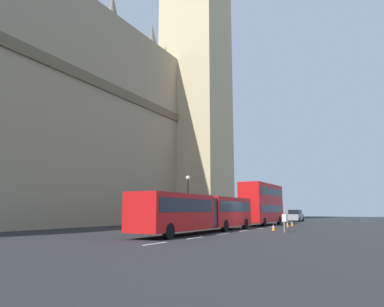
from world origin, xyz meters
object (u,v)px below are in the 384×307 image
Objects in this scene: traffic_cone_west at (273,228)px; street_lamp at (188,197)px; pedestrian_near_cones at (285,221)px; traffic_cone_east at (292,224)px; articulated_bus at (202,211)px; double_decker_bus at (262,202)px; sedan_lead at (296,216)px; traffic_cone_middle at (287,225)px; clock_tower at (196,8)px.

traffic_cone_west is 9.32m from street_lamp.
pedestrian_near_cones is at bearing -135.95° from traffic_cone_west.
traffic_cone_west is 9.86m from traffic_cone_east.
articulated_bus is 6.86m from traffic_cone_west.
pedestrian_near_cones is (-12.62, -5.73, -1.80)m from double_decker_bus.
traffic_cone_west is 0.34× the size of pedestrian_near_cones.
articulated_bus reaches higher than traffic_cone_east.
street_lamp is at bearing 170.01° from sedan_lead.
traffic_cone_east is 12.60m from street_lamp.
traffic_cone_middle is (12.58, -3.80, -1.46)m from articulated_bus.
clock_tower is 47.31m from pedestrian_near_cones.
double_decker_bus is 17.60× the size of traffic_cone_west.
street_lamp reaches higher than traffic_cone_middle.
pedestrian_near_cones is at bearing -170.07° from traffic_cone_east.
clock_tower is 4.25× the size of articulated_bus.
clock_tower is at bearing 25.21° from street_lamp.
double_decker_bus is at bearing 45.73° from traffic_cone_middle.
sedan_lead is 7.59× the size of traffic_cone_east.
traffic_cone_west and traffic_cone_east have the same top height.
clock_tower is at bearing 116.73° from sedan_lead.
clock_tower reaches higher than traffic_cone_west.
sedan_lead is 0.83× the size of street_lamp.
street_lamp reaches higher than articulated_bus.
traffic_cone_west is 1.00× the size of traffic_cone_middle.
street_lamp is (-27.35, 4.82, 2.14)m from sedan_lead.
sedan_lead is 7.59× the size of traffic_cone_middle.
traffic_cone_east is 11.44m from pedestrian_near_cones.
clock_tower is 38.88m from double_decker_bus.
pedestrian_near_cones reaches higher than traffic_cone_west.
articulated_bus is at bearing 179.46° from sedan_lead.
double_decker_bus is 17.60× the size of traffic_cone_east.
double_decker_bus is at bearing -23.31° from street_lamp.
clock_tower is at bearing 58.09° from traffic_cone_east.
traffic_cone_west is at bearing -176.52° from traffic_cone_east.
articulated_bus is 3.81× the size of sedan_lead.
traffic_cone_middle is (7.49, 0.55, 0.00)m from traffic_cone_west.
sedan_lead is (7.20, -14.30, -36.76)m from clock_tower.
sedan_lead is (33.18, -0.31, -0.83)m from articulated_bus.
sedan_lead is (16.89, -0.31, -1.80)m from double_decker_bus.
double_decker_bus is at bearing 0.01° from articulated_bus.
double_decker_bus is at bearing 21.27° from traffic_cone_west.
articulated_bus reaches higher than traffic_cone_middle.
articulated_bus is at bearing -142.31° from street_lamp.
clock_tower is 123.03× the size of traffic_cone_east.
double_decker_bus is 16.99m from sedan_lead.
double_decker_bus is 1.94× the size of street_lamp.
double_decker_bus is at bearing 24.43° from pedestrian_near_cones.
traffic_cone_west is 7.51m from traffic_cone_middle.
sedan_lead is at bearing 9.62° from traffic_cone_middle.
clock_tower is at bearing 53.02° from traffic_cone_middle.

